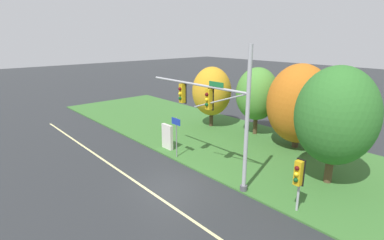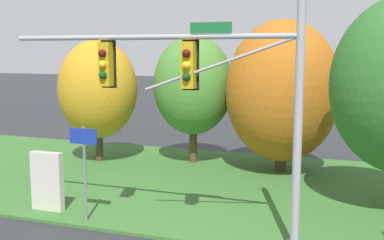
{
  "view_description": "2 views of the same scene",
  "coord_description": "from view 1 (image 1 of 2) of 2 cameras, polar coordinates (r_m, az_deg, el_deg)",
  "views": [
    {
      "loc": [
        12.69,
        -9.3,
        8.39
      ],
      "look_at": [
        -1.66,
        3.23,
        3.03
      ],
      "focal_mm": 28.0,
      "sensor_mm": 36.0,
      "label": 1
    },
    {
      "loc": [
        4.81,
        -9.14,
        5.22
      ],
      "look_at": [
        0.01,
        4.14,
        3.16
      ],
      "focal_mm": 45.0,
      "sensor_mm": 36.0,
      "label": 2
    }
  ],
  "objects": [
    {
      "name": "route_sign_post",
      "position": [
        20.84,
        -3.01,
        -2.09
      ],
      "size": [
        0.92,
        0.08,
        2.89
      ],
      "color": "slate",
      "rests_on": "grass_verge"
    },
    {
      "name": "tree_left_of_mast",
      "position": [
        26.08,
        12.29,
        4.85
      ],
      "size": [
        3.6,
        3.6,
        5.79
      ],
      "color": "#4C3823",
      "rests_on": "grass_verge"
    },
    {
      "name": "grass_verge",
      "position": [
        23.21,
        12.18,
        -5.7
      ],
      "size": [
        48.0,
        11.5,
        0.1
      ],
      "primitive_type": "cube",
      "color": "#386B2D",
      "rests_on": "ground"
    },
    {
      "name": "pedestrian_signal_near_kerb",
      "position": [
        15.23,
        19.61,
        -9.93
      ],
      "size": [
        0.46,
        0.55,
        2.74
      ],
      "color": "#9EA0A5",
      "rests_on": "grass_verge"
    },
    {
      "name": "traffic_signal_mast",
      "position": [
        17.16,
        4.74,
        2.35
      ],
      "size": [
        8.39,
        0.49,
        7.92
      ],
      "color": "#9EA0A5",
      "rests_on": "grass_verge"
    },
    {
      "name": "tree_nearest_road",
      "position": [
        27.91,
        3.77,
        5.46
      ],
      "size": [
        3.62,
        3.62,
        5.6
      ],
      "color": "#423021",
      "rests_on": "grass_verge"
    },
    {
      "name": "tree_mid_verge",
      "position": [
        18.38,
        25.74,
        0.69
      ],
      "size": [
        4.45,
        4.45,
        6.81
      ],
      "color": "#4C3823",
      "rests_on": "grass_verge"
    },
    {
      "name": "info_kiosk",
      "position": [
        22.71,
        -4.72,
        -3.2
      ],
      "size": [
        1.1,
        0.24,
        1.9
      ],
      "color": "beige",
      "rests_on": "grass_verge"
    },
    {
      "name": "tree_behind_signpost",
      "position": [
        23.7,
        19.73,
        2.92
      ],
      "size": [
        4.76,
        4.76,
        6.4
      ],
      "color": "#423021",
      "rests_on": "grass_verge"
    },
    {
      "name": "ground_plane",
      "position": [
        17.83,
        -4.41,
        -12.39
      ],
      "size": [
        160.0,
        160.0,
        0.0
      ],
      "primitive_type": "plane",
      "color": "#282B2D"
    },
    {
      "name": "lane_stripe",
      "position": [
        17.24,
        -7.69,
        -13.54
      ],
      "size": [
        36.0,
        0.16,
        0.01
      ],
      "primitive_type": "cube",
      "color": "beige",
      "rests_on": "ground"
    }
  ]
}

